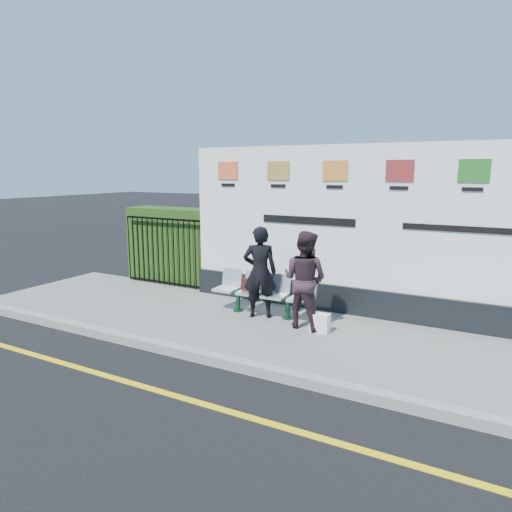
{
  "coord_description": "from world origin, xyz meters",
  "views": [
    {
      "loc": [
        2.04,
        -4.0,
        2.67
      ],
      "look_at": [
        -1.56,
        2.65,
        1.25
      ],
      "focal_mm": 32.0,
      "sensor_mm": 36.0,
      "label": 1
    }
  ],
  "objects": [
    {
      "name": "hedge",
      "position": [
        -4.58,
        4.3,
        0.97
      ],
      "size": [
        2.35,
        0.7,
        1.7
      ],
      "primitive_type": "cube",
      "color": "#274615",
      "rests_on": "pavement"
    },
    {
      "name": "woman_right",
      "position": [
        -0.71,
        2.73,
        0.92
      ],
      "size": [
        0.85,
        0.7,
        1.6
      ],
      "primitive_type": "imported",
      "rotation": [
        0.0,
        0.0,
        3.02
      ],
      "color": "#322027",
      "rests_on": "pavement"
    },
    {
      "name": "handbag_brown",
      "position": [
        -1.85,
        2.96,
        0.64
      ],
      "size": [
        0.3,
        0.15,
        0.23
      ],
      "primitive_type": "cube",
      "rotation": [
        0.0,
        0.0,
        -0.08
      ],
      "color": "black",
      "rests_on": "bench"
    },
    {
      "name": "woman_left",
      "position": [
        -1.6,
        2.85,
        0.93
      ],
      "size": [
        0.7,
        0.59,
        1.62
      ],
      "primitive_type": "imported",
      "rotation": [
        0.0,
        0.0,
        3.56
      ],
      "color": "black",
      "rests_on": "pavement"
    },
    {
      "name": "carrier_bag_white",
      "position": [
        -0.38,
        2.62,
        0.27
      ],
      "size": [
        0.3,
        0.18,
        0.3
      ],
      "primitive_type": "cube",
      "color": "white",
      "rests_on": "pavement"
    },
    {
      "name": "billboard",
      "position": [
        0.5,
        3.85,
        1.42
      ],
      "size": [
        8.0,
        0.3,
        3.0
      ],
      "color": "black",
      "rests_on": "pavement"
    },
    {
      "name": "railing",
      "position": [
        -4.58,
        3.85,
        0.89
      ],
      "size": [
        2.05,
        0.06,
        1.54
      ],
      "primitive_type": null,
      "color": "black",
      "rests_on": "pavement"
    },
    {
      "name": "ground",
      "position": [
        0.0,
        0.0,
        0.0
      ],
      "size": [
        80.0,
        80.0,
        0.0
      ],
      "primitive_type": "plane",
      "color": "black"
    },
    {
      "name": "pavement",
      "position": [
        0.0,
        2.5,
        0.06
      ],
      "size": [
        14.0,
        3.0,
        0.12
      ],
      "primitive_type": "cube",
      "color": "slate",
      "rests_on": "ground"
    },
    {
      "name": "yellow_line",
      "position": [
        0.0,
        0.0,
        0.0
      ],
      "size": [
        14.0,
        0.1,
        0.01
      ],
      "primitive_type": "cube",
      "color": "yellow",
      "rests_on": "ground"
    },
    {
      "name": "kerb",
      "position": [
        0.0,
        1.0,
        0.07
      ],
      "size": [
        14.0,
        0.18,
        0.14
      ],
      "primitive_type": "cube",
      "color": "gray",
      "rests_on": "ground"
    },
    {
      "name": "bench",
      "position": [
        -1.61,
        2.97,
        0.32
      ],
      "size": [
        1.9,
        0.55,
        0.41
      ],
      "primitive_type": null,
      "rotation": [
        0.0,
        0.0,
        0.02
      ],
      "color": "silver",
      "rests_on": "pavement"
    }
  ]
}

